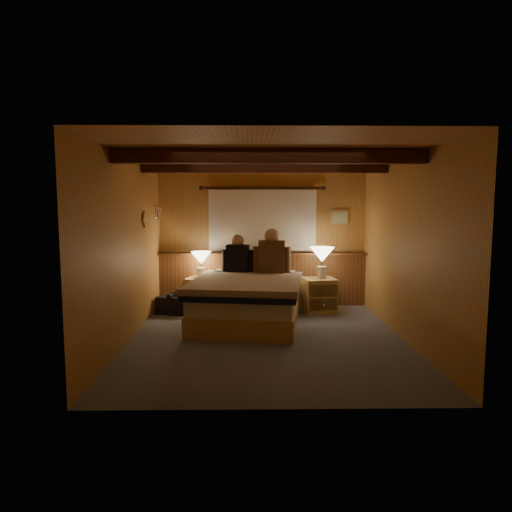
{
  "coord_description": "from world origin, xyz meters",
  "views": [
    {
      "loc": [
        -0.23,
        -5.87,
        1.76
      ],
      "look_at": [
        -0.14,
        0.4,
        1.06
      ],
      "focal_mm": 32.0,
      "sensor_mm": 36.0,
      "label": 1
    }
  ],
  "objects_px": {
    "duffel_bag": "(172,305)",
    "lamp_right": "(322,256)",
    "bed": "(248,300)",
    "person_left": "(238,256)",
    "person_right": "(272,254)",
    "nightstand_left": "(202,294)",
    "nightstand_right": "(319,295)",
    "lamp_left": "(201,259)"
  },
  "relations": [
    {
      "from": "nightstand_left",
      "to": "person_right",
      "type": "height_order",
      "value": "person_right"
    },
    {
      "from": "duffel_bag",
      "to": "person_right",
      "type": "bearing_deg",
      "value": 13.21
    },
    {
      "from": "duffel_bag",
      "to": "person_left",
      "type": "bearing_deg",
      "value": 19.02
    },
    {
      "from": "person_right",
      "to": "bed",
      "type": "bearing_deg",
      "value": -115.11
    },
    {
      "from": "nightstand_right",
      "to": "duffel_bag",
      "type": "bearing_deg",
      "value": 173.2
    },
    {
      "from": "nightstand_left",
      "to": "lamp_left",
      "type": "distance_m",
      "value": 0.58
    },
    {
      "from": "person_right",
      "to": "lamp_right",
      "type": "bearing_deg",
      "value": 15.32
    },
    {
      "from": "lamp_left",
      "to": "person_right",
      "type": "height_order",
      "value": "person_right"
    },
    {
      "from": "bed",
      "to": "person_right",
      "type": "height_order",
      "value": "person_right"
    },
    {
      "from": "nightstand_right",
      "to": "lamp_left",
      "type": "relative_size",
      "value": 1.3
    },
    {
      "from": "bed",
      "to": "nightstand_right",
      "type": "distance_m",
      "value": 1.39
    },
    {
      "from": "bed",
      "to": "nightstand_right",
      "type": "xyz_separation_m",
      "value": [
        1.18,
        0.73,
        -0.07
      ]
    },
    {
      "from": "lamp_right",
      "to": "person_left",
      "type": "bearing_deg",
      "value": -179.71
    },
    {
      "from": "bed",
      "to": "person_right",
      "type": "distance_m",
      "value": 0.96
    },
    {
      "from": "lamp_left",
      "to": "person_right",
      "type": "relative_size",
      "value": 0.6
    },
    {
      "from": "nightstand_right",
      "to": "lamp_right",
      "type": "height_order",
      "value": "lamp_right"
    },
    {
      "from": "duffel_bag",
      "to": "nightstand_left",
      "type": "bearing_deg",
      "value": 46.91
    },
    {
      "from": "lamp_right",
      "to": "duffel_bag",
      "type": "xyz_separation_m",
      "value": [
        -2.45,
        -0.11,
        -0.77
      ]
    },
    {
      "from": "person_right",
      "to": "nightstand_left",
      "type": "bearing_deg",
      "value": 172.06
    },
    {
      "from": "lamp_right",
      "to": "person_right",
      "type": "distance_m",
      "value": 0.84
    },
    {
      "from": "nightstand_right",
      "to": "person_right",
      "type": "distance_m",
      "value": 1.06
    },
    {
      "from": "lamp_right",
      "to": "nightstand_left",
      "type": "bearing_deg",
      "value": 174.55
    },
    {
      "from": "nightstand_left",
      "to": "duffel_bag",
      "type": "relative_size",
      "value": 1.08
    },
    {
      "from": "lamp_left",
      "to": "person_left",
      "type": "relative_size",
      "value": 0.69
    },
    {
      "from": "lamp_left",
      "to": "lamp_right",
      "type": "xyz_separation_m",
      "value": [
        2.0,
        -0.23,
        0.07
      ]
    },
    {
      "from": "lamp_left",
      "to": "lamp_right",
      "type": "relative_size",
      "value": 0.85
    },
    {
      "from": "lamp_right",
      "to": "person_right",
      "type": "height_order",
      "value": "person_right"
    },
    {
      "from": "lamp_left",
      "to": "person_left",
      "type": "height_order",
      "value": "person_left"
    },
    {
      "from": "person_right",
      "to": "nightstand_right",
      "type": "bearing_deg",
      "value": 15.29
    },
    {
      "from": "nightstand_left",
      "to": "lamp_right",
      "type": "distance_m",
      "value": 2.11
    },
    {
      "from": "person_right",
      "to": "duffel_bag",
      "type": "relative_size",
      "value": 1.39
    },
    {
      "from": "bed",
      "to": "nightstand_left",
      "type": "xyz_separation_m",
      "value": [
        -0.78,
        0.93,
        -0.08
      ]
    },
    {
      "from": "duffel_bag",
      "to": "lamp_right",
      "type": "bearing_deg",
      "value": 16.24
    },
    {
      "from": "person_right",
      "to": "duffel_bag",
      "type": "height_order",
      "value": "person_right"
    },
    {
      "from": "nightstand_left",
      "to": "duffel_bag",
      "type": "bearing_deg",
      "value": -134.87
    },
    {
      "from": "bed",
      "to": "person_left",
      "type": "height_order",
      "value": "person_left"
    },
    {
      "from": "nightstand_right",
      "to": "person_left",
      "type": "bearing_deg",
      "value": 170.89
    },
    {
      "from": "lamp_left",
      "to": "nightstand_right",
      "type": "bearing_deg",
      "value": -6.75
    },
    {
      "from": "duffel_bag",
      "to": "nightstand_right",
      "type": "bearing_deg",
      "value": 16.13
    },
    {
      "from": "bed",
      "to": "person_left",
      "type": "bearing_deg",
      "value": 110.68
    },
    {
      "from": "duffel_bag",
      "to": "lamp_left",
      "type": "bearing_deg",
      "value": 50.43
    },
    {
      "from": "lamp_left",
      "to": "nightstand_left",
      "type": "bearing_deg",
      "value": -79.01
    }
  ]
}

